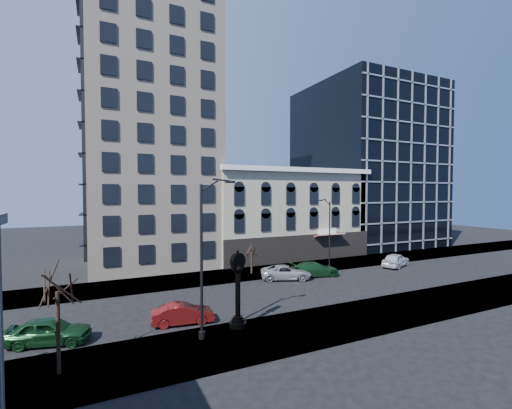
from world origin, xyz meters
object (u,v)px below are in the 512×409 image
street_lamp_near (213,215)px  car_near_a (49,331)px  street_clock (238,292)px  car_near_b (183,314)px

street_lamp_near → car_near_a: (-9.30, 3.44, -6.98)m
street_clock → car_near_a: size_ratio=1.11×
street_clock → car_near_b: size_ratio=1.21×
street_clock → car_near_a: bearing=146.6°
street_lamp_near → car_near_b: bearing=111.2°
car_near_b → street_clock: bearing=-119.7°
street_lamp_near → car_near_b: street_lamp_near is taller
car_near_a → car_near_b: car_near_a is taller
street_clock → car_near_b: 4.38m
street_lamp_near → car_near_b: 7.86m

